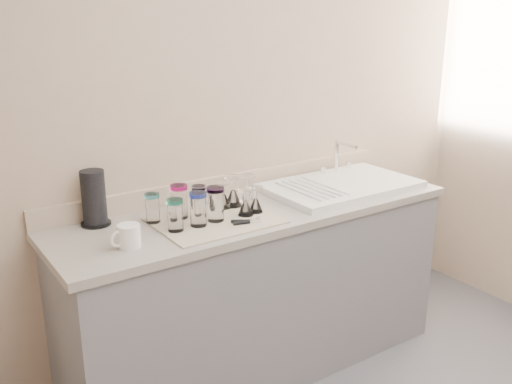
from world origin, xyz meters
TOP-DOWN VIEW (x-y plane):
  - room_envelope at (0.00, 0.00)m, footprint 3.54×3.50m
  - counter_unit at (0.00, 1.20)m, footprint 2.06×0.62m
  - sink_unit at (0.55, 1.20)m, footprint 0.82×0.50m
  - dish_towel at (-0.27, 1.14)m, footprint 0.55×0.42m
  - tumbler_teal at (-0.52, 1.28)m, footprint 0.07×0.07m
  - tumbler_cyan at (-0.40, 1.26)m, footprint 0.08×0.08m
  - tumbler_purple at (-0.29, 1.27)m, footprint 0.07×0.07m
  - tumbler_magenta at (-0.49, 1.13)m, footprint 0.07×0.07m
  - tumbler_blue at (-0.37, 1.12)m, footprint 0.08×0.08m
  - tumbler_lavender at (-0.28, 1.14)m, footprint 0.08×0.08m
  - goblet_back_left at (-0.15, 1.27)m, footprint 0.07×0.07m
  - goblet_back_right at (-0.03, 1.25)m, footprint 0.08×0.08m
  - goblet_front_left at (-0.12, 1.12)m, footprint 0.07×0.07m
  - goblet_front_right at (-0.06, 1.13)m, footprint 0.07×0.07m
  - goblet_extra at (-0.10, 1.27)m, footprint 0.08×0.08m
  - can_opener at (-0.18, 1.03)m, footprint 0.13×0.09m
  - white_mug at (-0.72, 1.08)m, footprint 0.14×0.10m
  - paper_towel_roll at (-0.74, 1.41)m, footprint 0.13×0.13m

SIDE VIEW (x-z plane):
  - counter_unit at x=0.00m, z-range 0.00..0.90m
  - dish_towel at x=-0.27m, z-range 0.90..0.91m
  - can_opener at x=-0.18m, z-range 0.91..0.92m
  - sink_unit at x=0.55m, z-range 0.81..1.03m
  - white_mug at x=-0.72m, z-range 0.90..1.00m
  - goblet_front_right at x=-0.06m, z-range 0.89..1.01m
  - goblet_back_left at x=-0.15m, z-range 0.89..1.02m
  - goblet_front_left at x=-0.12m, z-range 0.89..1.02m
  - goblet_back_right at x=-0.03m, z-range 0.88..1.03m
  - goblet_extra at x=-0.10m, z-range 0.88..1.03m
  - tumbler_teal at x=-0.52m, z-range 0.91..1.04m
  - tumbler_purple at x=-0.29m, z-range 0.91..1.04m
  - tumbler_magenta at x=-0.49m, z-range 0.91..1.05m
  - tumbler_blue at x=-0.37m, z-range 0.91..1.06m
  - tumbler_cyan at x=-0.40m, z-range 0.91..1.07m
  - tumbler_lavender at x=-0.28m, z-range 0.91..1.07m
  - paper_towel_roll at x=-0.74m, z-range 0.90..1.15m
  - room_envelope at x=0.00m, z-range 0.30..2.82m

